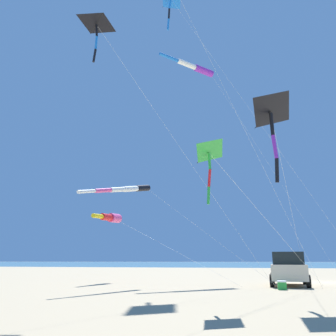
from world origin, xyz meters
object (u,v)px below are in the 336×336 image
object	(u,v)px
cooler_box	(282,285)
person_child_grey_jacket	(303,269)
parked_car	(288,268)
kite_windsock_blue_topmost	(127,189)
kite_delta_black_fish_shape	(97,25)
kite_delta_small_distant	(269,112)
kite_windsock_magenta_far_left	(195,67)
kite_windsock_white_trailing	(110,218)
kite_delta_teal_far_right	(208,153)

from	to	relation	value
cooler_box	person_child_grey_jacket	world-z (taller)	person_child_grey_jacket
parked_car	kite_windsock_blue_topmost	xyz separation A→B (m)	(3.58, -8.59, 4.34)
kite_delta_black_fish_shape	kite_windsock_blue_topmost	xyz separation A→B (m)	(-6.02, -0.62, -6.28)
kite_delta_small_distant	kite_windsock_blue_topmost	xyz separation A→B (m)	(-4.90, -7.74, -1.79)
person_child_grey_jacket	kite_windsock_magenta_far_left	xyz separation A→B (m)	(5.02, -8.16, 17.57)
parked_car	person_child_grey_jacket	bearing A→B (deg)	170.00
person_child_grey_jacket	kite_windsock_white_trailing	distance (m)	17.45
kite_delta_small_distant	kite_windsock_white_trailing	xyz separation A→B (m)	(-9.13, -10.52, -2.84)
person_child_grey_jacket	kite_delta_teal_far_right	size ratio (longest dim) A/B	0.11
cooler_box	kite_windsock_white_trailing	size ratio (longest dim) A/B	0.07
kite_windsock_magenta_far_left	kite_delta_teal_far_right	xyz separation A→B (m)	(16.62, 3.10, -13.27)
kite_delta_small_distant	kite_windsock_white_trailing	distance (m)	14.22
kite_windsock_blue_topmost	kite_windsock_white_trailing	size ratio (longest dim) A/B	0.99
parked_car	kite_delta_teal_far_right	bearing A→B (deg)	-16.53
kite_windsock_blue_topmost	cooler_box	bearing A→B (deg)	94.76
kite_windsock_blue_topmost	kite_delta_teal_far_right	bearing A→B (deg)	39.19
kite_delta_black_fish_shape	kite_windsock_white_trailing	xyz separation A→B (m)	(-10.24, -3.40, -7.33)
cooler_box	kite_delta_teal_far_right	world-z (taller)	kite_delta_teal_far_right
kite_windsock_blue_topmost	kite_windsock_white_trailing	world-z (taller)	kite_windsock_blue_topmost
kite_windsock_white_trailing	kite_delta_small_distant	bearing A→B (deg)	49.06
cooler_box	kite_delta_black_fish_shape	size ratio (longest dim) A/B	0.05
cooler_box	kite_windsock_magenta_far_left	distance (m)	21.03
kite_delta_black_fish_shape	kite_windsock_white_trailing	size ratio (longest dim) A/B	1.29
kite_delta_black_fish_shape	kite_delta_teal_far_right	size ratio (longest dim) A/B	1.01
parked_car	cooler_box	distance (m)	3.06
parked_car	kite_delta_teal_far_right	xyz separation A→B (m)	(10.35, -3.07, 4.06)
kite_delta_small_distant	kite_delta_black_fish_shape	world-z (taller)	kite_delta_black_fish_shape
parked_car	cooler_box	world-z (taller)	parked_car
person_child_grey_jacket	kite_windsock_blue_topmost	bearing A→B (deg)	-35.41
kite_delta_small_distant	parked_car	bearing A→B (deg)	174.33
kite_windsock_blue_topmost	kite_windsock_magenta_far_left	distance (m)	16.49
cooler_box	kite_delta_black_fish_shape	xyz separation A→B (m)	(6.68, -7.40, 11.37)
kite_delta_black_fish_shape	kite_delta_teal_far_right	bearing A→B (deg)	81.30
kite_windsock_blue_topmost	kite_windsock_white_trailing	bearing A→B (deg)	-146.65
kite_windsock_blue_topmost	kite_windsock_magenta_far_left	xyz separation A→B (m)	(-9.86, 2.42, 12.99)
kite_delta_black_fish_shape	kite_windsock_magenta_far_left	world-z (taller)	kite_windsock_magenta_far_left
kite_delta_black_fish_shape	kite_delta_teal_far_right	world-z (taller)	kite_delta_black_fish_shape
kite_delta_teal_far_right	kite_delta_small_distant	bearing A→B (deg)	129.88
kite_delta_black_fish_shape	kite_windsock_blue_topmost	size ratio (longest dim) A/B	1.30
kite_delta_small_distant	cooler_box	bearing A→B (deg)	177.20
parked_car	kite_delta_small_distant	distance (m)	10.51
parked_car	kite_windsock_magenta_far_left	distance (m)	19.44
kite_delta_small_distant	kite_delta_black_fish_shape	size ratio (longest dim) A/B	1.04
kite_delta_black_fish_shape	kite_windsock_white_trailing	world-z (taller)	kite_delta_black_fish_shape
kite_windsock_white_trailing	person_child_grey_jacket	bearing A→B (deg)	128.58
parked_car	kite_windsock_white_trailing	size ratio (longest dim) A/B	0.47
kite_delta_black_fish_shape	parked_car	bearing A→B (deg)	140.29
person_child_grey_jacket	kite_windsock_white_trailing	bearing A→B (deg)	-51.42
kite_delta_small_distant	person_child_grey_jacket	bearing A→B (deg)	171.85
person_child_grey_jacket	kite_windsock_magenta_far_left	world-z (taller)	kite_windsock_magenta_far_left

